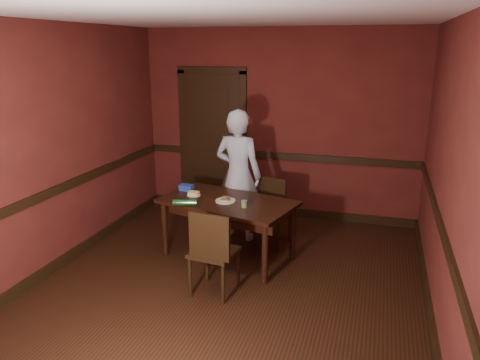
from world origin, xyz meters
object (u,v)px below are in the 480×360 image
Objects in this scene: person at (238,175)px; sandwich_plate at (226,200)px; chair_far at (273,213)px; food_tub at (187,188)px; cheese_saucer at (194,194)px; sauce_jar at (244,204)px; dining_table at (228,229)px; chair_near at (214,250)px.

person reaches higher than sandwich_plate.
chair_far reaches higher than food_tub.
cheese_saucer is 0.24m from food_tub.
chair_far is at bearing 52.54° from sandwich_plate.
person reaches higher than sauce_jar.
chair_far is 0.78m from sandwich_plate.
sauce_jar reaches higher than sandwich_plate.
dining_table is 0.67m from chair_far.
sauce_jar is 0.95m from food_tub.
chair_near is 1.09m from cheese_saucer.
sauce_jar is at bearing -27.16° from sandwich_plate.
sandwich_plate is at bearing -101.98° from dining_table.
cheese_saucer is at bearing -44.50° from food_tub.
chair_far is 0.66m from person.
cheese_saucer is at bearing -50.16° from chair_near.
dining_table is 19.30× the size of sauce_jar.
cheese_saucer is at bearing 62.40° from person.
food_tub is at bearing 42.43° from person.
person reaches higher than food_tub.
dining_table is 6.53× the size of sandwich_plate.
dining_table is at bearing 63.69° from sandwich_plate.
sauce_jar reaches higher than dining_table.
person is 21.53× the size of sauce_jar.
chair_near is at bearing 104.06° from person.
dining_table is at bearing -7.53° from cheese_saucer.
sandwich_plate is at bearing -22.79° from food_tub.
food_tub is (-0.62, 0.23, 0.39)m from dining_table.
chair_near reaches higher than cheese_saucer.
sandwich_plate is (-0.14, 0.78, 0.27)m from chair_near.
chair_near is at bearing -79.72° from sandwich_plate.
food_tub is (-0.87, 0.40, -0.00)m from sauce_jar.
food_tub is (-0.17, 0.17, 0.02)m from cheese_saucer.
sauce_jar is (-0.17, -0.70, 0.34)m from chair_far.
person reaches higher than chair_near.
person is at bearing 94.42° from sandwich_plate.
sandwich_plate is 1.34× the size of food_tub.
dining_table is 0.80m from person.
dining_table is 1.66× the size of chair_near.
food_tub is at bearing 155.12° from sauce_jar.
chair_far is 1.03m from cheese_saucer.
chair_far is at bearing 174.76° from person.
person reaches higher than cheese_saucer.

